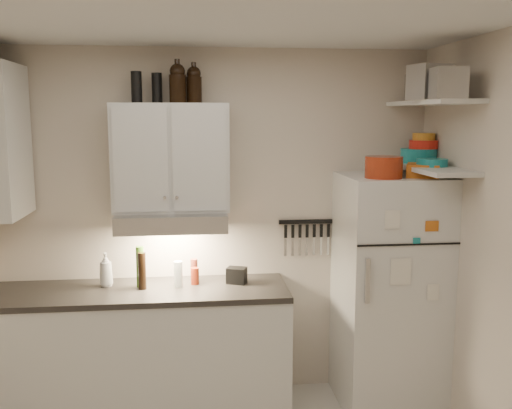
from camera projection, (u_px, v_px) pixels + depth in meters
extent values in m
cube|color=silver|center=(223.00, 5.00, 2.59)|extent=(3.20, 3.00, 0.02)
cube|color=beige|center=(214.00, 226.00, 4.27)|extent=(3.20, 0.02, 2.60)
cube|color=silver|center=(139.00, 355.00, 4.04)|extent=(2.10, 0.60, 0.88)
cube|color=#282522|center=(137.00, 292.00, 3.97)|extent=(2.10, 0.62, 0.04)
cube|color=silver|center=(171.00, 158.00, 3.98)|extent=(0.80, 0.33, 0.75)
cube|color=silver|center=(172.00, 220.00, 3.99)|extent=(0.76, 0.46, 0.12)
cube|color=silver|center=(389.00, 292.00, 4.13)|extent=(0.70, 0.68, 1.70)
cube|color=silver|center=(432.00, 103.00, 3.81)|extent=(0.30, 0.95, 0.03)
cube|color=silver|center=(429.00, 168.00, 3.88)|extent=(0.30, 0.95, 0.03)
cube|color=black|center=(306.00, 222.00, 4.32)|extent=(0.42, 0.02, 0.03)
cylinder|color=maroon|center=(384.00, 167.00, 3.82)|extent=(0.30, 0.30, 0.15)
cube|color=#C46018|center=(423.00, 170.00, 3.90)|extent=(0.30, 0.33, 0.09)
cylinder|color=silver|center=(399.00, 168.00, 4.01)|extent=(0.07, 0.07, 0.10)
cylinder|color=silver|center=(424.00, 88.00, 4.13)|extent=(0.34, 0.34, 0.20)
cube|color=#AAAAAD|center=(430.00, 82.00, 3.65)|extent=(0.27, 0.25, 0.22)
cube|color=#AAAAAD|center=(448.00, 83.00, 3.42)|extent=(0.21, 0.21, 0.19)
cylinder|color=teal|center=(418.00, 156.00, 4.14)|extent=(0.26, 0.26, 0.10)
cylinder|color=red|center=(423.00, 144.00, 4.12)|extent=(0.21, 0.21, 0.06)
cylinder|color=#BA7820|center=(424.00, 137.00, 4.11)|extent=(0.16, 0.16, 0.05)
cylinder|color=teal|center=(432.00, 163.00, 3.85)|extent=(0.21, 0.21, 0.05)
cylinder|color=black|center=(157.00, 88.00, 3.96)|extent=(0.09, 0.09, 0.21)
cylinder|color=black|center=(137.00, 87.00, 3.89)|extent=(0.09, 0.09, 0.21)
imported|color=silver|center=(106.00, 268.00, 4.02)|extent=(0.12, 0.12, 0.27)
cylinder|color=maroon|center=(194.00, 270.00, 4.14)|extent=(0.06, 0.06, 0.17)
cylinder|color=#345E17|center=(140.00, 267.00, 4.00)|extent=(0.07, 0.07, 0.29)
cylinder|color=black|center=(142.00, 271.00, 3.95)|extent=(0.06, 0.06, 0.26)
cylinder|color=silver|center=(178.00, 274.00, 4.01)|extent=(0.08, 0.08, 0.18)
cylinder|color=maroon|center=(195.00, 276.00, 4.07)|extent=(0.08, 0.08, 0.12)
cube|color=black|center=(237.00, 275.00, 4.10)|extent=(0.16, 0.14, 0.12)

